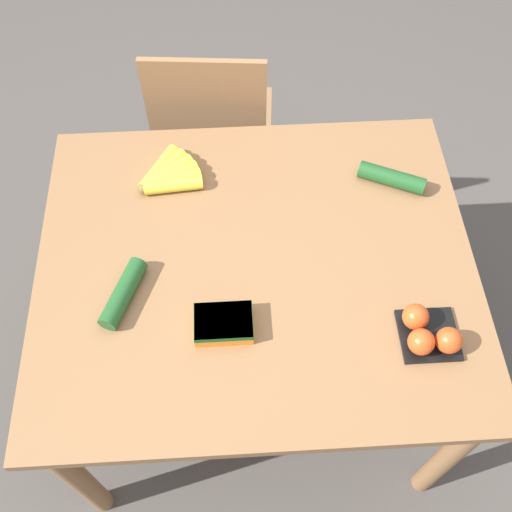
{
  "coord_description": "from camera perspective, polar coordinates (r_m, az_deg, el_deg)",
  "views": [
    {
      "loc": [
        -0.05,
        -0.84,
        2.08
      ],
      "look_at": [
        0.0,
        0.0,
        0.76
      ],
      "focal_mm": 42.0,
      "sensor_mm": 36.0,
      "label": 1
    }
  ],
  "objects": [
    {
      "name": "cucumber_near",
      "position": [
        1.77,
        12.79,
        7.27
      ],
      "size": [
        0.19,
        0.12,
        0.05
      ],
      "color": "#1E5123",
      "rests_on": "dining_table"
    },
    {
      "name": "dining_table",
      "position": [
        1.67,
        0.0,
        -2.35
      ],
      "size": [
        1.16,
        0.99,
        0.73
      ],
      "color": "olive",
      "rests_on": "ground_plane"
    },
    {
      "name": "tomato_pack",
      "position": [
        1.51,
        16.1,
        -7.09
      ],
      "size": [
        0.14,
        0.14,
        0.07
      ],
      "color": "black",
      "rests_on": "dining_table"
    },
    {
      "name": "ground_plane",
      "position": [
        2.24,
        0.0,
        -10.51
      ],
      "size": [
        12.0,
        12.0,
        0.0
      ],
      "primitive_type": "plane",
      "color": "#4C4742"
    },
    {
      "name": "chair",
      "position": [
        2.23,
        -4.1,
        11.61
      ],
      "size": [
        0.45,
        0.44,
        0.91
      ],
      "rotation": [
        0.0,
        0.0,
        3.05
      ],
      "color": "#8E6642",
      "rests_on": "ground_plane"
    },
    {
      "name": "banana_bunch",
      "position": [
        1.75,
        -8.44,
        7.5
      ],
      "size": [
        0.18,
        0.17,
        0.04
      ],
      "color": "brown",
      "rests_on": "dining_table"
    },
    {
      "name": "carrot_bag",
      "position": [
        1.47,
        -3.1,
        -6.39
      ],
      "size": [
        0.14,
        0.1,
        0.04
      ],
      "color": "orange",
      "rests_on": "dining_table"
    },
    {
      "name": "cucumber_far",
      "position": [
        1.55,
        -12.53,
        -3.47
      ],
      "size": [
        0.12,
        0.2,
        0.05
      ],
      "color": "#1E5123",
      "rests_on": "dining_table"
    }
  ]
}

